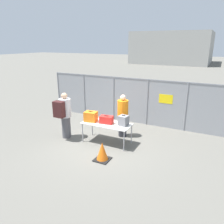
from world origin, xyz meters
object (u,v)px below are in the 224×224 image
at_px(suitcase_red, 106,120).
at_px(security_worker_near, 123,115).
at_px(suitcase_orange, 91,117).
at_px(suitcase_grey, 123,120).
at_px(inspection_table, 107,125).
at_px(traffic_cone, 102,152).
at_px(utility_trailer, 186,108).
at_px(traveler_hooded, 64,114).

bearing_deg(suitcase_red, security_worker_near, 70.62).
bearing_deg(suitcase_orange, suitcase_grey, 7.75).
height_order(inspection_table, suitcase_grey, suitcase_grey).
relative_size(suitcase_red, traffic_cone, 0.84).
relative_size(suitcase_grey, security_worker_near, 0.22).
bearing_deg(suitcase_orange, inspection_table, 6.10).
distance_m(inspection_table, utility_trailer, 5.24).
distance_m(traveler_hooded, security_worker_near, 2.31).
distance_m(suitcase_orange, suitcase_grey, 1.30).
distance_m(traveler_hooded, utility_trailer, 6.44).
distance_m(security_worker_near, utility_trailer, 4.38).
distance_m(inspection_table, traffic_cone, 1.38).
height_order(suitcase_grey, traveler_hooded, traveler_hooded).
height_order(utility_trailer, traffic_cone, utility_trailer).
xyz_separation_m(suitcase_orange, utility_trailer, (2.85, 4.81, -0.56)).
bearing_deg(utility_trailer, inspection_table, -114.92).
xyz_separation_m(suitcase_grey, utility_trailer, (1.57, 4.64, -0.55)).
xyz_separation_m(suitcase_grey, traveler_hooded, (-2.33, -0.45, 0.04)).
relative_size(inspection_table, traffic_cone, 2.99).
distance_m(suitcase_red, traveler_hooded, 1.72).
xyz_separation_m(inspection_table, security_worker_near, (0.28, 0.84, 0.17)).
height_order(inspection_table, suitcase_red, suitcase_red).
relative_size(suitcase_red, traveler_hooded, 0.28).
bearing_deg(inspection_table, suitcase_grey, 9.42).
bearing_deg(utility_trailer, traffic_cone, -106.12).
bearing_deg(suitcase_grey, traffic_cone, -96.69).
relative_size(suitcase_red, suitcase_grey, 1.34).
bearing_deg(suitcase_grey, traveler_hooded, -168.96).
distance_m(suitcase_orange, suitcase_red, 0.65).
height_order(security_worker_near, traffic_cone, security_worker_near).
bearing_deg(suitcase_orange, security_worker_near, 44.19).
bearing_deg(security_worker_near, suitcase_grey, 117.48).
bearing_deg(security_worker_near, suitcase_red, 72.51).
height_order(security_worker_near, utility_trailer, security_worker_near).
distance_m(inspection_table, suitcase_orange, 0.70).
bearing_deg(traffic_cone, suitcase_red, 111.87).
relative_size(inspection_table, traveler_hooded, 1.01).
bearing_deg(security_worker_near, inspection_table, 73.22).
distance_m(suitcase_orange, traveler_hooded, 1.08).
height_order(suitcase_orange, suitcase_grey, suitcase_orange).
height_order(suitcase_orange, security_worker_near, security_worker_near).
bearing_deg(utility_trailer, suitcase_grey, -108.68).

